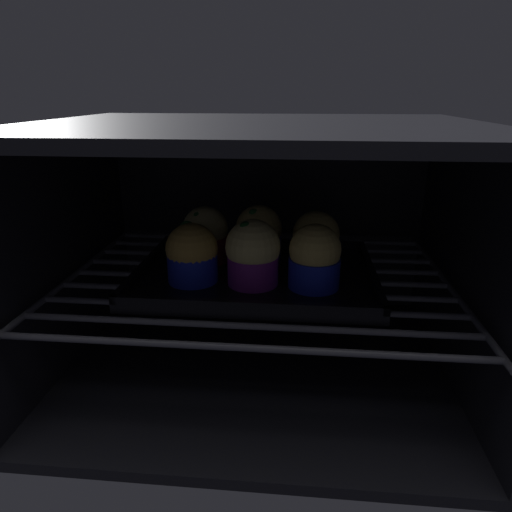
% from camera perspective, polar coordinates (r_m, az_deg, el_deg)
% --- Properties ---
extents(oven_cavity, '(0.59, 0.47, 0.37)m').
position_cam_1_polar(oven_cavity, '(0.69, 0.43, 1.09)').
color(oven_cavity, black).
rests_on(oven_cavity, ground).
extents(oven_rack, '(0.55, 0.42, 0.01)m').
position_cam_1_polar(oven_rack, '(0.66, 0.10, -2.86)').
color(oven_rack, '#51515B').
rests_on(oven_rack, oven_cavity).
extents(baking_tray, '(0.33, 0.25, 0.02)m').
position_cam_1_polar(baking_tray, '(0.65, 0.00, -2.37)').
color(baking_tray, black).
rests_on(baking_tray, oven_rack).
extents(muffin_row0_col0, '(0.07, 0.07, 0.08)m').
position_cam_1_polar(muffin_row0_col0, '(0.61, -7.97, 0.16)').
color(muffin_row0_col0, '#1928B7').
rests_on(muffin_row0_col0, baking_tray).
extents(muffin_row0_col1, '(0.07, 0.07, 0.09)m').
position_cam_1_polar(muffin_row0_col1, '(0.59, -0.57, 0.27)').
color(muffin_row0_col1, '#7A238C').
rests_on(muffin_row0_col1, baking_tray).
extents(muffin_row0_col2, '(0.07, 0.07, 0.08)m').
position_cam_1_polar(muffin_row0_col2, '(0.59, 7.32, -0.22)').
color(muffin_row0_col2, '#1928B7').
rests_on(muffin_row0_col2, baking_tray).
extents(muffin_row1_col0, '(0.07, 0.07, 0.08)m').
position_cam_1_polar(muffin_row1_col0, '(0.68, -6.33, 2.52)').
color(muffin_row1_col0, red).
rests_on(muffin_row1_col0, baking_tray).
extents(muffin_row1_col1, '(0.07, 0.07, 0.09)m').
position_cam_1_polar(muffin_row1_col1, '(0.67, 0.50, 2.54)').
color(muffin_row1_col1, '#1928B7').
rests_on(muffin_row1_col1, baking_tray).
extents(muffin_row1_col2, '(0.07, 0.07, 0.08)m').
position_cam_1_polar(muffin_row1_col2, '(0.67, 7.45, 2.00)').
color(muffin_row1_col2, red).
rests_on(muffin_row1_col2, baking_tray).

